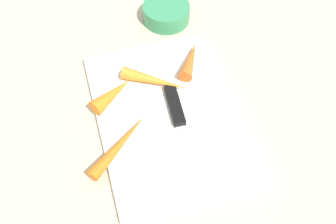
% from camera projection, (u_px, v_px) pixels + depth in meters
% --- Properties ---
extents(ground_plane, '(1.40, 1.40, 0.00)m').
position_uv_depth(ground_plane, '(168.00, 116.00, 0.72)').
color(ground_plane, '#C6B793').
extents(cutting_board, '(0.36, 0.26, 0.01)m').
position_uv_depth(cutting_board, '(168.00, 114.00, 0.72)').
color(cutting_board, silver).
rests_on(cutting_board, ground_plane).
extents(knife, '(0.20, 0.03, 0.01)m').
position_uv_depth(knife, '(176.00, 111.00, 0.71)').
color(knife, '#B7B7BC').
rests_on(knife, cutting_board).
extents(carrot_short, '(0.10, 0.07, 0.03)m').
position_uv_depth(carrot_short, '(190.00, 60.00, 0.77)').
color(carrot_short, orange).
rests_on(carrot_short, cutting_board).
extents(carrot_shortest, '(0.08, 0.09, 0.03)m').
position_uv_depth(carrot_shortest, '(113.00, 94.00, 0.72)').
color(carrot_shortest, orange).
rests_on(carrot_shortest, cutting_board).
extents(carrot_long, '(0.09, 0.12, 0.03)m').
position_uv_depth(carrot_long, '(155.00, 81.00, 0.74)').
color(carrot_long, orange).
rests_on(carrot_long, cutting_board).
extents(carrot_longest, '(0.11, 0.13, 0.02)m').
position_uv_depth(carrot_longest, '(119.00, 145.00, 0.66)').
color(carrot_longest, orange).
rests_on(carrot_longest, cutting_board).
extents(small_bowl, '(0.11, 0.11, 0.04)m').
position_uv_depth(small_bowl, '(166.00, 13.00, 0.86)').
color(small_bowl, '#388C59').
rests_on(small_bowl, ground_plane).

